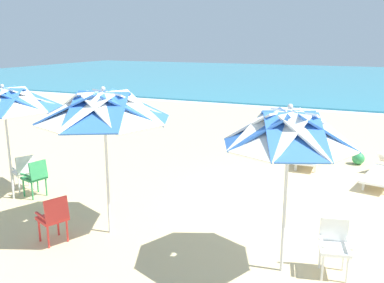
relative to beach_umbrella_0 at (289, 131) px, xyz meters
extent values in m
plane|color=#D3B784|center=(-0.17, 3.15, -2.22)|extent=(80.00, 80.00, 0.00)
cube|color=teal|center=(-0.17, 34.12, -2.17)|extent=(80.00, 36.00, 0.10)
cube|color=white|center=(-0.17, 15.82, -2.21)|extent=(80.00, 0.70, 0.01)
cylinder|color=silver|center=(0.00, 0.00, -1.18)|extent=(0.05, 0.05, 2.06)
cube|color=blue|center=(0.45, 0.18, 0.03)|extent=(1.08, 1.04, 0.52)
cube|color=white|center=(0.18, 0.45, 0.03)|extent=(1.04, 1.08, 0.52)
cube|color=blue|center=(-0.18, 0.45, 0.03)|extent=(1.04, 1.08, 0.52)
cube|color=white|center=(-0.45, 0.18, 0.03)|extent=(1.08, 1.04, 0.52)
cube|color=blue|center=(-0.45, -0.18, 0.03)|extent=(1.08, 1.04, 0.52)
cube|color=white|center=(-0.18, -0.45, 0.03)|extent=(1.04, 1.08, 0.52)
cube|color=blue|center=(0.18, -0.45, 0.03)|extent=(1.04, 1.08, 0.52)
cube|color=white|center=(0.45, -0.18, 0.03)|extent=(1.08, 1.04, 0.52)
sphere|color=silver|center=(0.00, 0.00, 0.36)|extent=(0.08, 0.08, 0.08)
cube|color=white|center=(0.74, 0.17, -1.78)|extent=(0.53, 0.53, 0.05)
cube|color=white|center=(0.70, 0.37, -1.55)|extent=(0.43, 0.19, 0.40)
cube|color=white|center=(0.94, 0.22, -1.67)|extent=(0.13, 0.39, 0.03)
cube|color=white|center=(0.55, 0.13, -1.67)|extent=(0.13, 0.39, 0.03)
cylinder|color=white|center=(0.96, 0.04, -2.01)|extent=(0.04, 0.04, 0.41)
cylinder|color=white|center=(0.61, -0.04, -2.01)|extent=(0.04, 0.04, 0.41)
cylinder|color=white|center=(0.87, 0.38, -2.01)|extent=(0.04, 0.04, 0.41)
cylinder|color=white|center=(0.53, 0.30, -2.01)|extent=(0.04, 0.04, 0.41)
cylinder|color=silver|center=(-3.20, 0.03, -1.12)|extent=(0.05, 0.05, 2.19)
cube|color=blue|center=(-2.68, 0.25, 0.14)|extent=(1.30, 1.25, 0.54)
cube|color=white|center=(-2.99, 0.55, 0.14)|extent=(1.24, 1.32, 0.54)
cube|color=blue|center=(-3.42, 0.55, 0.14)|extent=(1.25, 1.30, 0.54)
cube|color=white|center=(-3.73, 0.25, 0.14)|extent=(1.32, 1.24, 0.54)
cube|color=blue|center=(-3.73, -0.19, 0.14)|extent=(1.30, 1.25, 0.54)
cube|color=white|center=(-3.42, -0.50, 0.14)|extent=(1.24, 1.32, 0.54)
cube|color=blue|center=(-2.99, -0.50, 0.14)|extent=(1.25, 1.30, 0.54)
cube|color=white|center=(-2.68, -0.19, 0.14)|extent=(1.32, 1.24, 0.54)
sphere|color=silver|center=(-3.20, 0.03, 0.46)|extent=(0.08, 0.08, 0.08)
cube|color=red|center=(-3.90, -0.68, -1.78)|extent=(0.58, 0.58, 0.05)
cube|color=red|center=(-3.72, -0.76, -1.55)|extent=(0.25, 0.42, 0.40)
cube|color=red|center=(-3.98, -0.87, -1.67)|extent=(0.38, 0.19, 0.03)
cube|color=red|center=(-3.83, -0.50, -1.67)|extent=(0.38, 0.19, 0.03)
cylinder|color=red|center=(-4.13, -0.78, -2.01)|extent=(0.04, 0.04, 0.41)
cylinder|color=red|center=(-4.00, -0.45, -2.01)|extent=(0.04, 0.04, 0.41)
cylinder|color=red|center=(-3.81, -0.91, -2.01)|extent=(0.04, 0.04, 0.41)
cylinder|color=red|center=(-3.67, -0.59, -2.01)|extent=(0.04, 0.04, 0.41)
cylinder|color=silver|center=(-6.18, 0.58, -1.16)|extent=(0.05, 0.05, 2.12)
cube|color=blue|center=(-5.65, 0.80, 0.04)|extent=(1.34, 1.27, 0.49)
cube|color=white|center=(-5.96, 1.11, 0.04)|extent=(1.27, 1.36, 0.49)
cube|color=blue|center=(-6.40, 1.11, 0.04)|extent=(1.27, 1.34, 0.49)
cube|color=white|center=(-5.65, 0.36, 0.04)|extent=(1.36, 1.27, 0.49)
sphere|color=silver|center=(-6.18, 0.58, 0.32)|extent=(0.08, 0.08, 0.08)
cube|color=white|center=(-6.40, 1.11, -1.78)|extent=(0.58, 0.58, 0.05)
cube|color=white|center=(-6.22, 1.03, -1.55)|extent=(0.26, 0.42, 0.40)
cube|color=white|center=(-6.48, 0.93, -1.67)|extent=(0.38, 0.20, 0.03)
cube|color=white|center=(-6.31, 1.29, -1.67)|extent=(0.38, 0.20, 0.03)
cylinder|color=white|center=(-6.63, 1.03, -2.01)|extent=(0.04, 0.04, 0.41)
cylinder|color=white|center=(-6.48, 1.35, -2.01)|extent=(0.04, 0.04, 0.41)
cylinder|color=white|center=(-6.31, 0.88, -2.01)|extent=(0.04, 0.04, 0.41)
cylinder|color=white|center=(-6.16, 1.20, -2.01)|extent=(0.04, 0.04, 0.41)
cube|color=#2D8C4C|center=(-5.84, 0.90, -1.78)|extent=(0.54, 0.54, 0.05)
cube|color=#2D8C4C|center=(-5.65, 0.85, -1.55)|extent=(0.20, 0.43, 0.40)
cube|color=#2D8C4C|center=(-5.89, 0.70, -1.67)|extent=(0.39, 0.14, 0.03)
cube|color=#2D8C4C|center=(-5.79, 1.09, -1.67)|extent=(0.39, 0.14, 0.03)
cylinder|color=#2D8C4C|center=(-6.06, 0.77, -2.01)|extent=(0.04, 0.04, 0.41)
cylinder|color=#2D8C4C|center=(-5.97, 1.11, -2.01)|extent=(0.04, 0.04, 0.41)
cylinder|color=#2D8C4C|center=(-5.72, 0.68, -2.01)|extent=(0.04, 0.04, 0.41)
cylinder|color=#2D8C4C|center=(-5.63, 1.02, -2.01)|extent=(0.04, 0.04, 0.41)
cube|color=white|center=(1.37, 4.95, -1.97)|extent=(0.97, 1.79, 0.06)
cube|color=white|center=(0.99, 4.38, -2.11)|extent=(0.06, 0.06, 0.22)
cube|color=white|center=(1.25, 5.63, -2.11)|extent=(0.06, 0.06, 0.22)
cube|color=white|center=(-0.52, 5.93, -1.97)|extent=(0.67, 1.71, 0.06)
cube|color=white|center=(-0.54, 6.98, -1.78)|extent=(0.62, 0.49, 0.36)
cube|color=white|center=(-0.25, 5.29, -2.11)|extent=(0.06, 0.06, 0.22)
cube|color=white|center=(-0.76, 5.29, -2.11)|extent=(0.06, 0.06, 0.22)
cube|color=white|center=(-0.27, 6.57, -2.11)|extent=(0.06, 0.06, 0.22)
cube|color=white|center=(-0.79, 6.56, -2.11)|extent=(0.06, 0.06, 0.22)
sphere|color=#2D8C4C|center=(0.76, 6.58, -2.04)|extent=(0.35, 0.35, 0.35)
camera|label=1|loc=(1.13, -5.96, 1.29)|focal=39.50mm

